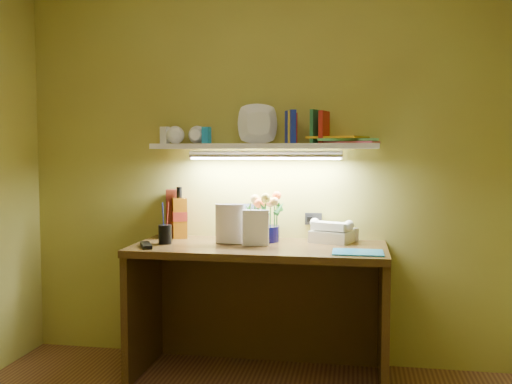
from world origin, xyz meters
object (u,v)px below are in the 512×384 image
at_px(desk, 259,312).
at_px(telephone, 332,231).
at_px(flower_bouquet, 264,214).
at_px(desk_clock, 351,235).
at_px(whisky_bottle, 180,213).

distance_m(desk, telephone, 0.62).
xyz_separation_m(flower_bouquet, telephone, (0.39, 0.03, -0.09)).
bearing_deg(desk_clock, flower_bouquet, 171.39).
relative_size(desk, whisky_bottle, 4.54).
bearing_deg(desk_clock, telephone, -171.88).
distance_m(flower_bouquet, desk_clock, 0.52).
xyz_separation_m(desk, telephone, (0.39, 0.18, 0.44)).
xyz_separation_m(telephone, desk_clock, (0.11, 0.06, -0.03)).
height_order(desk, telephone, telephone).
bearing_deg(telephone, desk_clock, 46.63).
bearing_deg(desk, telephone, 24.59).
bearing_deg(whisky_bottle, flower_bouquet, -3.37).
height_order(desk, desk_clock, desk_clock).
relative_size(flower_bouquet, telephone, 1.42).
height_order(desk_clock, whisky_bottle, whisky_bottle).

